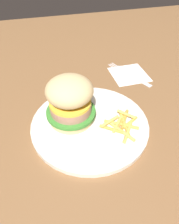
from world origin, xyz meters
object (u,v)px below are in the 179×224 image
at_px(fries_pile, 122,124).
at_px(sandwich, 70,100).
at_px(plate, 90,123).
at_px(napkin, 129,74).
at_px(fork, 129,73).

bearing_deg(fries_pile, sandwich, 64.18).
relative_size(plate, napkin, 2.50).
bearing_deg(fork, sandwich, 126.74).
bearing_deg(plate, fries_pile, -114.76).
bearing_deg(plate, fork, -44.32).
relative_size(sandwich, fork, 0.70).
height_order(plate, fries_pile, fries_pile).
xyz_separation_m(plate, sandwich, (0.02, 0.04, 0.06)).
bearing_deg(fries_pile, napkin, -27.49).
height_order(sandwich, fork, sandwich).
bearing_deg(fries_pile, plate, 65.24).
distance_m(sandwich, fork, 0.28).
distance_m(plate, fries_pile, 0.08).
height_order(fries_pile, fork, fries_pile).
bearing_deg(napkin, fries_pile, 152.51).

